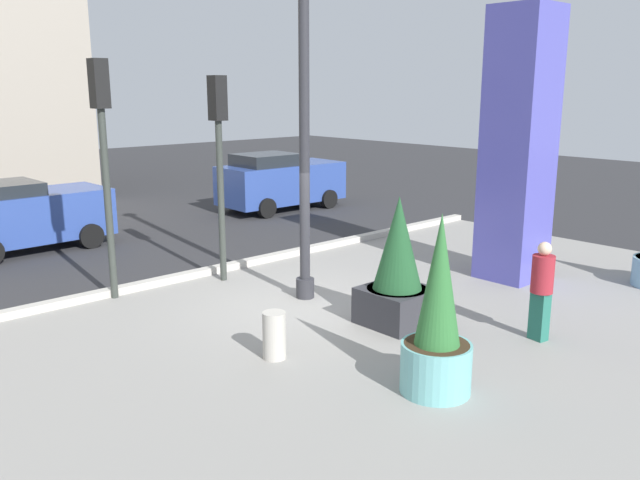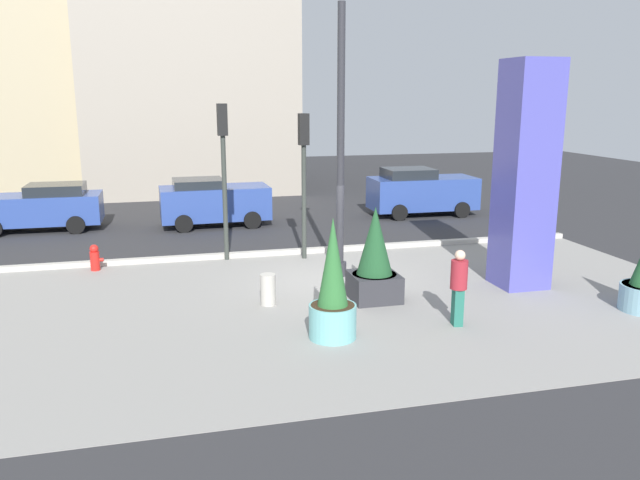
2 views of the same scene
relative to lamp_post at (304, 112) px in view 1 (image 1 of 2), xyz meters
The scene contains 13 objects.
ground_plane 5.09m from the lamp_post, 94.56° to the left, with size 60.00×60.00×0.00m, color #2D2D30.
plaza_pavement 4.37m from the lamp_post, 96.68° to the right, with size 18.00×10.00×0.02m, color gray.
curb_strip 4.46m from the lamp_post, 96.04° to the left, with size 18.00×0.24×0.16m, color #B7B2A8.
lamp_post is the anchor object (origin of this frame).
art_pillar_blue 4.74m from the lamp_post, 24.66° to the right, with size 1.19×1.19×5.69m, color #4C4CAD.
potted_plant_near_right 5.23m from the lamp_post, 107.77° to the right, with size 0.97×0.97×2.50m.
potted_plant_curbside 3.42m from the lamp_post, 83.79° to the right, with size 1.12×1.12×2.28m.
concrete_bollard 4.43m from the lamp_post, 139.95° to the right, with size 0.36×0.36×0.75m, color #B2ADA3.
traffic_light_corner 3.81m from the lamp_post, 137.88° to the left, with size 0.28×0.42×4.59m.
traffic_light_far_side 2.28m from the lamp_post, 103.78° to the left, with size 0.28×0.42×4.31m.
car_passing_lane 10.06m from the lamp_post, 54.08° to the left, with size 4.32×2.12×1.93m.
car_intersection 8.64m from the lamp_post, 109.42° to the left, with size 4.06×2.15×1.79m.
pedestrian_by_curb 5.23m from the lamp_post, 71.81° to the right, with size 0.42×0.42×1.66m.
Camera 1 is at (-7.79, -8.91, 4.07)m, focal length 36.65 mm.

